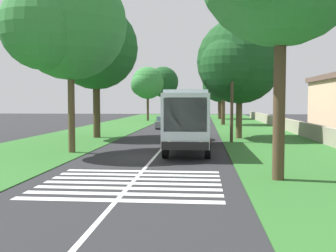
{
  "coord_description": "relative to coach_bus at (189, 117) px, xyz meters",
  "views": [
    {
      "loc": [
        -22.45,
        -2.7,
        3.11
      ],
      "look_at": [
        2.68,
        -0.54,
        1.6
      ],
      "focal_mm": 43.75,
      "sensor_mm": 36.0,
      "label": 1
    }
  ],
  "objects": [
    {
      "name": "roadside_tree_left_3",
      "position": [
        -2.24,
        7.24,
        5.42
      ],
      "size": [
        8.07,
        6.76,
        11.09
      ],
      "color": "brown",
      "rests_on": "grass_verge_left"
    },
    {
      "name": "roadside_tree_right_3",
      "position": [
        8.67,
        -3.74,
        4.13
      ],
      "size": [
        8.67,
        7.1,
        9.99
      ],
      "color": "brown",
      "rests_on": "grass_verge_right"
    },
    {
      "name": "roadside_tree_left_2",
      "position": [
        59.28,
        7.65,
        4.87
      ],
      "size": [
        7.82,
        6.36,
        10.36
      ],
      "color": "brown",
      "rests_on": "grass_verge_left"
    },
    {
      "name": "roadside_tree_right_1",
      "position": [
        46.86,
        -3.64,
        3.75
      ],
      "size": [
        6.96,
        6.04,
        9.03
      ],
      "color": "#4C3826",
      "rests_on": "grass_verge_right"
    },
    {
      "name": "zebra_crossing",
      "position": [
        -10.93,
        1.8,
        -2.14
      ],
      "size": [
        5.85,
        6.8,
        0.01
      ],
      "color": "silver",
      "rests_on": "ground"
    },
    {
      "name": "roadside_tree_left_0",
      "position": [
        39.26,
        8.14,
        3.8
      ],
      "size": [
        6.31,
        5.17,
        8.65
      ],
      "color": "#4C3826",
      "rests_on": "grass_verge_left"
    },
    {
      "name": "utility_pole",
      "position": [
        5.05,
        -3.06,
        1.64
      ],
      "size": [
        0.24,
        1.4,
        7.21
      ],
      "color": "#473828",
      "rests_on": "grass_verge_right"
    },
    {
      "name": "grass_verge_right",
      "position": [
        11.29,
        -6.4,
        -2.13
      ],
      "size": [
        120.0,
        8.0,
        0.04
      ],
      "primitive_type": "cube",
      "color": "#2D6628",
      "rests_on": "ground"
    },
    {
      "name": "grass_verge_left",
      "position": [
        11.29,
        10.0,
        -2.13
      ],
      "size": [
        120.0,
        8.0,
        0.04
      ],
      "primitive_type": "cube",
      "color": "#2D6628",
      "rests_on": "ground"
    },
    {
      "name": "trailing_minibus_0",
      "position": [
        36.0,
        3.75,
        -0.6
      ],
      "size": [
        6.0,
        2.14,
        2.53
      ],
      "color": "#BFB299",
      "rests_on": "ground"
    },
    {
      "name": "roadside_tree_left_1",
      "position": [
        7.97,
        8.38,
        5.33
      ],
      "size": [
        8.41,
        7.11,
        11.19
      ],
      "color": "#4C3826",
      "rests_on": "grass_verge_left"
    },
    {
      "name": "ground",
      "position": [
        -3.71,
        1.8,
        -2.15
      ],
      "size": [
        160.0,
        160.0,
        0.0
      ],
      "primitive_type": "plane",
      "color": "#262628"
    },
    {
      "name": "roadside_wall",
      "position": [
        16.29,
        -9.8,
        -1.48
      ],
      "size": [
        70.0,
        0.4,
        1.25
      ],
      "primitive_type": "cube",
      "color": "#9E937F",
      "rests_on": "grass_verge_right"
    },
    {
      "name": "coach_bus",
      "position": [
        0.0,
        0.0,
        0.0
      ],
      "size": [
        11.16,
        2.62,
        3.73
      ],
      "color": "silver",
      "rests_on": "ground"
    },
    {
      "name": "trailing_car_1",
      "position": [
        28.71,
        0.17,
        -1.48
      ],
      "size": [
        4.3,
        1.78,
        1.43
      ],
      "color": "#B7A893",
      "rests_on": "ground"
    },
    {
      "name": "centre_line",
      "position": [
        11.29,
        1.8,
        -2.14
      ],
      "size": [
        110.0,
        0.16,
        0.01
      ],
      "primitive_type": "cube",
      "color": "silver",
      "rests_on": "ground"
    },
    {
      "name": "trailing_car_0",
      "position": [
        20.72,
        3.54,
        -1.48
      ],
      "size": [
        4.3,
        1.78,
        1.43
      ],
      "color": "gray",
      "rests_on": "ground"
    },
    {
      "name": "roadside_tree_right_0",
      "position": [
        28.71,
        -3.43,
        4.6
      ],
      "size": [
        6.28,
        5.36,
        9.54
      ],
      "color": "#4C3826",
      "rests_on": "grass_verge_right"
    }
  ]
}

